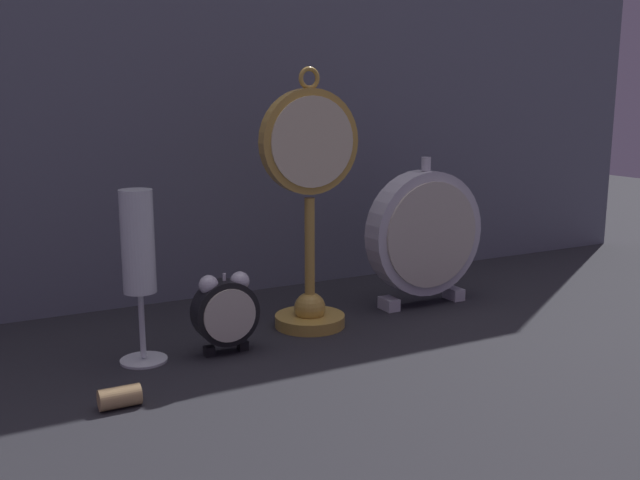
{
  "coord_description": "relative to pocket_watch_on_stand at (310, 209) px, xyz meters",
  "views": [
    {
      "loc": [
        -0.43,
        -0.73,
        0.31
      ],
      "look_at": [
        0.0,
        0.08,
        0.13
      ],
      "focal_mm": 40.0,
      "sensor_mm": 36.0,
      "label": 1
    }
  ],
  "objects": [
    {
      "name": "ground_plane",
      "position": [
        -0.0,
        -0.11,
        -0.16
      ],
      "size": [
        4.0,
        4.0,
        0.0
      ],
      "primitive_type": "plane",
      "color": "#232328"
    },
    {
      "name": "fabric_backdrop_drape",
      "position": [
        -0.0,
        0.22,
        0.23
      ],
      "size": [
        1.65,
        0.01,
        0.79
      ],
      "primitive_type": "cube",
      "color": "slate",
      "rests_on": "ground_plane"
    },
    {
      "name": "pocket_watch_on_stand",
      "position": [
        0.0,
        0.0,
        0.0
      ],
      "size": [
        0.14,
        0.1,
        0.35
      ],
      "color": "gold",
      "rests_on": "ground_plane"
    },
    {
      "name": "alarm_clock_twin_bell",
      "position": [
        -0.14,
        -0.05,
        -0.11
      ],
      "size": [
        0.08,
        0.03,
        0.1
      ],
      "color": "black",
      "rests_on": "ground_plane"
    },
    {
      "name": "mantel_clock_silver",
      "position": [
        0.2,
        0.01,
        -0.05
      ],
      "size": [
        0.19,
        0.04,
        0.22
      ],
      "color": "silver",
      "rests_on": "ground_plane"
    },
    {
      "name": "champagne_flute",
      "position": [
        -0.24,
        -0.03,
        -0.03
      ],
      "size": [
        0.06,
        0.06,
        0.21
      ],
      "color": "silver",
      "rests_on": "ground_plane"
    },
    {
      "name": "wine_cork",
      "position": [
        -0.29,
        -0.14,
        -0.15
      ],
      "size": [
        0.04,
        0.02,
        0.02
      ],
      "primitive_type": "cylinder",
      "rotation": [
        0.0,
        1.57,
        0.0
      ],
      "color": "tan",
      "rests_on": "ground_plane"
    }
  ]
}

